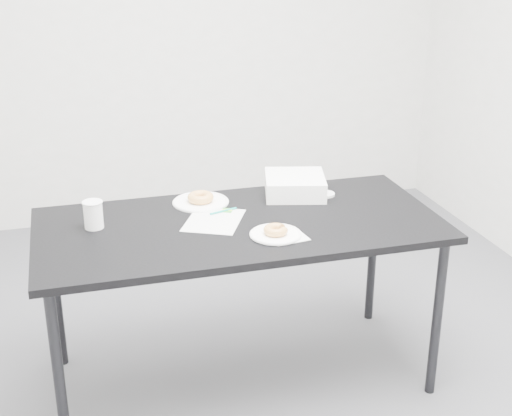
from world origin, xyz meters
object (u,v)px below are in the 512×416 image
object	(u,v)px
donut_near	(276,230)
donut_far	(201,197)
plate_far	(201,202)
coffee_cup	(93,215)
table	(240,235)
scorecard	(214,220)
plate_near	(276,234)
pen	(223,211)
bakery_box	(295,185)

from	to	relation	value
donut_near	donut_far	distance (m)	0.50
plate_far	coffee_cup	bearing A→B (deg)	-161.47
table	coffee_cup	distance (m)	0.62
donut_near	donut_far	world-z (taller)	donut_far
scorecard	plate_near	world-z (taller)	plate_near
plate_far	donut_far	size ratio (longest dim) A/B	2.13
donut_near	donut_far	xyz separation A→B (m)	(-0.22, 0.44, 0.00)
plate_near	coffee_cup	bearing A→B (deg)	158.43
scorecard	plate_far	bearing A→B (deg)	119.48
pen	coffee_cup	distance (m)	0.56
scorecard	coffee_cup	bearing A→B (deg)	-160.55
donut_far	pen	bearing A→B (deg)	-62.49
table	plate_near	xyz separation A→B (m)	(0.11, -0.18, 0.07)
scorecard	table	bearing A→B (deg)	2.25
coffee_cup	bakery_box	distance (m)	0.95
scorecard	bakery_box	size ratio (longest dim) A/B	1.04
scorecard	donut_near	xyz separation A→B (m)	(0.21, -0.22, 0.02)
table	bakery_box	bearing A→B (deg)	37.49
scorecard	pen	distance (m)	0.10
scorecard	bakery_box	distance (m)	0.49
pen	plate_near	size ratio (longest dim) A/B	0.62
donut_far	plate_near	bearing A→B (deg)	-63.31
plate_far	scorecard	bearing A→B (deg)	-86.51
scorecard	bakery_box	bearing A→B (deg)	51.91
coffee_cup	donut_far	bearing A→B (deg)	18.53
scorecard	pen	world-z (taller)	pen
donut_near	plate_far	bearing A→B (deg)	116.69
plate_near	bakery_box	size ratio (longest dim) A/B	0.78
donut_near	plate_far	world-z (taller)	donut_near
plate_far	pen	bearing A→B (deg)	-62.49
table	donut_near	distance (m)	0.23
donut_far	bakery_box	bearing A→B (deg)	-1.09
bakery_box	plate_far	bearing A→B (deg)	-166.76
donut_near	coffee_cup	bearing A→B (deg)	158.43
plate_near	plate_far	size ratio (longest dim) A/B	0.83
pen	bakery_box	size ratio (longest dim) A/B	0.48
table	donut_far	bearing A→B (deg)	113.46
plate_near	plate_far	world-z (taller)	plate_near
plate_far	bakery_box	xyz separation A→B (m)	(0.45, -0.01, 0.04)
plate_far	coffee_cup	world-z (taller)	coffee_cup
scorecard	coffee_cup	world-z (taller)	coffee_cup
pen	plate_far	distance (m)	0.16
scorecard	plate_near	bearing A→B (deg)	-20.80
table	plate_near	distance (m)	0.22
plate_near	scorecard	bearing A→B (deg)	133.20
scorecard	pen	bearing A→B (deg)	79.17
plate_near	donut_far	world-z (taller)	donut_far
donut_near	coffee_cup	xyz separation A→B (m)	(-0.71, 0.28, 0.03)
pen	plate_near	bearing A→B (deg)	-80.70
scorecard	plate_near	xyz separation A→B (m)	(0.21, -0.22, 0.00)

